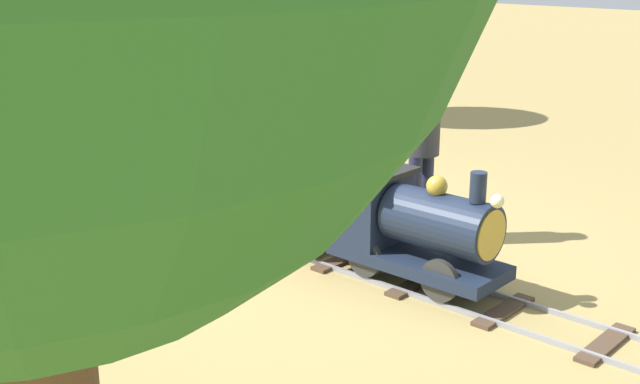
# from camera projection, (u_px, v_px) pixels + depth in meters

# --- Properties ---
(ground_plane) EXTENTS (60.00, 60.00, 0.00)m
(ground_plane) POSITION_uv_depth(u_px,v_px,m) (311.00, 250.00, 7.03)
(ground_plane) COLOR #A38C51
(track) EXTENTS (0.67, 6.05, 0.04)m
(track) POSITION_uv_depth(u_px,v_px,m) (310.00, 248.00, 7.03)
(track) COLOR gray
(track) RESTS_ON ground_plane
(locomotive) EXTENTS (0.63, 1.45, 0.96)m
(locomotive) POSITION_uv_depth(u_px,v_px,m) (410.00, 224.00, 6.22)
(locomotive) COLOR #192338
(locomotive) RESTS_ON ground_plane
(passenger_car) EXTENTS (0.73, 2.35, 0.97)m
(passenger_car) POSITION_uv_depth(u_px,v_px,m) (239.00, 184.00, 7.48)
(passenger_car) COLOR #3F3F3F
(passenger_car) RESTS_ON ground_plane
(conductor_person) EXTENTS (0.30, 0.30, 1.62)m
(conductor_person) POSITION_uv_depth(u_px,v_px,m) (422.00, 137.00, 6.98)
(conductor_person) COLOR #282D47
(conductor_person) RESTS_ON ground_plane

